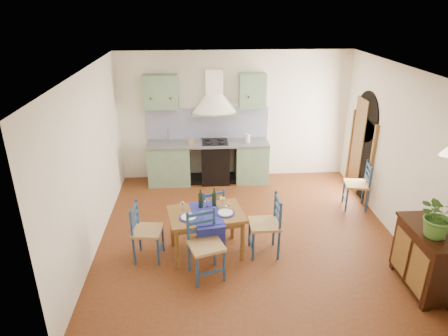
{
  "coord_description": "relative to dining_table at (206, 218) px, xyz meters",
  "views": [
    {
      "loc": [
        -0.81,
        -5.92,
        3.77
      ],
      "look_at": [
        -0.38,
        0.3,
        1.12
      ],
      "focal_mm": 32.0,
      "sensor_mm": 36.0,
      "label": 1
    }
  ],
  "objects": [
    {
      "name": "floor",
      "position": [
        0.71,
        0.53,
        -0.64
      ],
      "size": [
        5.0,
        5.0,
        0.0
      ],
      "primitive_type": "plane",
      "color": "#4D2410",
      "rests_on": "ground"
    },
    {
      "name": "back_wall",
      "position": [
        0.24,
        2.83,
        0.41
      ],
      "size": [
        5.0,
        0.96,
        2.8
      ],
      "color": "white",
      "rests_on": "ground"
    },
    {
      "name": "right_wall",
      "position": [
        3.21,
        0.81,
        0.69
      ],
      "size": [
        0.26,
        5.0,
        2.8
      ],
      "color": "white",
      "rests_on": "ground"
    },
    {
      "name": "left_wall",
      "position": [
        -1.79,
        0.53,
        0.76
      ],
      "size": [
        0.04,
        5.0,
        2.8
      ],
      "primitive_type": "cube",
      "color": "white",
      "rests_on": "ground"
    },
    {
      "name": "ceiling",
      "position": [
        0.71,
        0.53,
        2.16
      ],
      "size": [
        5.0,
        5.0,
        0.01
      ],
      "primitive_type": "cube",
      "color": "silver",
      "rests_on": "back_wall"
    },
    {
      "name": "dining_table",
      "position": [
        0.0,
        0.0,
        0.0
      ],
      "size": [
        1.25,
        0.97,
        1.04
      ],
      "color": "brown",
      "rests_on": "ground"
    },
    {
      "name": "chair_near",
      "position": [
        -0.03,
        -0.55,
        -0.12
      ],
      "size": [
        0.59,
        0.59,
        1.0
      ],
      "color": "navy",
      "rests_on": "ground"
    },
    {
      "name": "chair_far",
      "position": [
        0.08,
        0.56,
        -0.18
      ],
      "size": [
        0.54,
        0.54,
        0.89
      ],
      "color": "navy",
      "rests_on": "ground"
    },
    {
      "name": "chair_left",
      "position": [
        -0.94,
        -0.07,
        -0.16
      ],
      "size": [
        0.48,
        0.48,
        0.93
      ],
      "color": "navy",
      "rests_on": "ground"
    },
    {
      "name": "chair_right",
      "position": [
        0.94,
        -0.05,
        -0.13
      ],
      "size": [
        0.47,
        0.47,
        1.0
      ],
      "color": "navy",
      "rests_on": "ground"
    },
    {
      "name": "chair_spare",
      "position": [
        2.94,
        1.32,
        -0.16
      ],
      "size": [
        0.51,
        0.51,
        0.94
      ],
      "color": "navy",
      "rests_on": "ground"
    },
    {
      "name": "sideboard",
      "position": [
        2.97,
        -1.03,
        -0.13
      ],
      "size": [
        0.5,
        1.05,
        0.94
      ],
      "color": "black",
      "rests_on": "ground"
    },
    {
      "name": "potted_plant",
      "position": [
        2.95,
        -1.16,
        0.59
      ],
      "size": [
        0.54,
        0.47,
        0.6
      ],
      "primitive_type": "imported",
      "rotation": [
        0.0,
        0.0,
        -0.0
      ],
      "color": "#3E6C27",
      "rests_on": "sideboard"
    }
  ]
}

